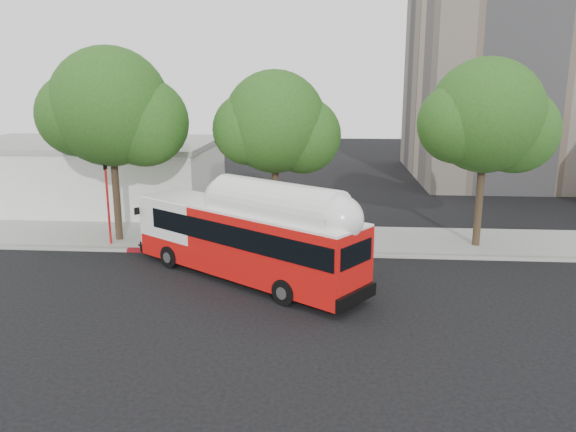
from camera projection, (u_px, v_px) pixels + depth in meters
The scene contains 10 objects.
ground at pixel (286, 284), 22.86m from camera, with size 120.00×120.00×0.00m, color black.
sidewalk at pixel (295, 239), 29.15m from camera, with size 60.00×5.00×0.15m, color gray.
curb_strip at pixel (292, 254), 26.63m from camera, with size 60.00×0.30×0.15m, color gray.
red_curb_segment at pixel (230, 252), 26.84m from camera, with size 10.00×0.32×0.16m, color maroon.
street_tree_left at pixel (120, 111), 27.32m from camera, with size 6.67×5.80×9.74m.
street_tree_mid at pixel (283, 126), 27.40m from camera, with size 5.75×5.00×8.62m.
street_tree_right at pixel (495, 120), 26.40m from camera, with size 6.21×5.40×9.18m.
low_commercial_bldg at pixel (91, 173), 36.94m from camera, with size 16.20×10.20×4.25m.
transit_bus at pixel (246, 242), 23.03m from camera, with size 10.71×8.48×3.47m.
signal_pole at pixel (108, 205), 27.56m from camera, with size 0.12×0.39×4.12m.
Camera 1 is at (1.69, -21.51, 8.05)m, focal length 35.00 mm.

